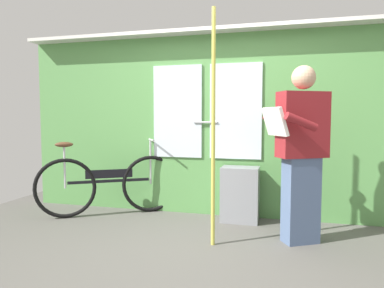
# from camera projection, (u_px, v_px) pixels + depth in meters

# --- Properties ---
(ground_plane) EXTENTS (5.97, 4.17, 0.04)m
(ground_plane) POSITION_uv_depth(u_px,v_px,m) (197.00, 257.00, 3.01)
(ground_plane) COLOR #56544F
(train_door_wall) EXTENTS (4.97, 0.28, 2.17)m
(train_door_wall) POSITION_uv_depth(u_px,v_px,m) (223.00, 120.00, 4.15)
(train_door_wall) COLOR #56934C
(train_door_wall) RESTS_ON ground_plane
(bicycle_near_door) EXTENTS (1.47, 0.91, 0.91)m
(bicycle_near_door) POSITION_uv_depth(u_px,v_px,m) (109.00, 184.00, 4.20)
(bicycle_near_door) COLOR black
(bicycle_near_door) RESTS_ON ground_plane
(passenger_reading_newspaper) EXTENTS (0.62, 0.56, 1.63)m
(passenger_reading_newspaper) POSITION_uv_depth(u_px,v_px,m) (301.00, 151.00, 3.23)
(passenger_reading_newspaper) COLOR slate
(passenger_reading_newspaper) RESTS_ON ground_plane
(trash_bin_by_wall) EXTENTS (0.41, 0.28, 0.61)m
(trash_bin_by_wall) POSITION_uv_depth(u_px,v_px,m) (240.00, 194.00, 3.95)
(trash_bin_by_wall) COLOR gray
(trash_bin_by_wall) RESTS_ON ground_plane
(handrail_pole) EXTENTS (0.04, 0.04, 2.13)m
(handrail_pole) POSITION_uv_depth(u_px,v_px,m) (213.00, 129.00, 3.16)
(handrail_pole) COLOR #C6C14C
(handrail_pole) RESTS_ON ground_plane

